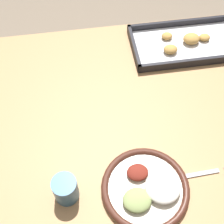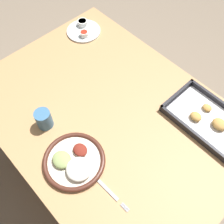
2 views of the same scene
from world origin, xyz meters
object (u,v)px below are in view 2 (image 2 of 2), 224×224
Objects in this scene: baking_tray at (214,124)px; drinking_cup at (44,119)px; fork at (105,187)px; dinner_plate at (74,162)px; saucer_plate at (83,30)px.

drinking_cup reaches higher than baking_tray.
fork is 0.51× the size of baking_tray.
fork is at bearing 0.45° from drinking_cup.
dinner_plate is 0.22m from drinking_cup.
fork is (0.15, 0.02, -0.01)m from dinner_plate.
dinner_plate is at bearing -116.79° from baking_tray.
baking_tray is at bearing 75.11° from fork.
baking_tray is (0.27, 0.53, -0.00)m from dinner_plate.
saucer_plate is 2.10× the size of drinking_cup.
dinner_plate reaches higher than baking_tray.
dinner_plate reaches higher than saucer_plate.
drinking_cup is (-0.37, -0.00, 0.04)m from fork.
fork is 0.86m from saucer_plate.
dinner_plate is at bearing -173.47° from fork.
dinner_plate is at bearing -42.45° from saucer_plate.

